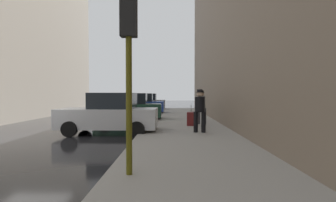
# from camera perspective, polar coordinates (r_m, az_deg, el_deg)

# --- Properties ---
(ground_plane) EXTENTS (120.00, 120.00, 0.00)m
(ground_plane) POSITION_cam_1_polar(r_m,az_deg,el_deg) (11.18, -28.07, -7.59)
(ground_plane) COLOR black
(sidewalk) EXTENTS (4.00, 40.00, 0.15)m
(sidewalk) POSITION_cam_1_polar(r_m,az_deg,el_deg) (9.84, 4.62, -8.19)
(sidewalk) COLOR gray
(sidewalk) RESTS_ON ground_plane
(parked_silver_sedan) EXTENTS (4.22, 2.09, 1.79)m
(parked_silver_sedan) POSITION_cam_1_polar(r_m,az_deg,el_deg) (11.71, -12.59, -2.85)
(parked_silver_sedan) COLOR #B7BABF
(parked_silver_sedan) RESTS_ON ground_plane
(parked_dark_green_sedan) EXTENTS (4.25, 2.15, 1.79)m
(parked_dark_green_sedan) POSITION_cam_1_polar(r_m,az_deg,el_deg) (17.05, -8.40, -1.47)
(parked_dark_green_sedan) COLOR #193828
(parked_dark_green_sedan) RESTS_ON ground_plane
(parked_blue_sedan) EXTENTS (4.24, 2.14, 1.79)m
(parked_blue_sedan) POSITION_cam_1_polar(r_m,az_deg,el_deg) (22.47, -6.21, -0.74)
(parked_blue_sedan) COLOR navy
(parked_blue_sedan) RESTS_ON ground_plane
(parked_gray_coupe) EXTENTS (4.21, 2.08, 1.79)m
(parked_gray_coupe) POSITION_cam_1_polar(r_m,az_deg,el_deg) (27.96, -4.86, -0.30)
(parked_gray_coupe) COLOR slate
(parked_gray_coupe) RESTS_ON ground_plane
(fire_hydrant) EXTENTS (0.42, 0.22, 0.70)m
(fire_hydrant) POSITION_cam_1_polar(r_m,az_deg,el_deg) (12.01, -3.55, -4.40)
(fire_hydrant) COLOR red
(fire_hydrant) RESTS_ON sidewalk
(traffic_light) EXTENTS (0.32, 0.32, 3.60)m
(traffic_light) POSITION_cam_1_polar(r_m,az_deg,el_deg) (5.29, -8.53, 12.65)
(traffic_light) COLOR #514C0F
(traffic_light) RESTS_ON sidewalk
(pedestrian_with_beanie) EXTENTS (0.53, 0.47, 1.78)m
(pedestrian_with_beanie) POSITION_cam_1_polar(r_m,az_deg,el_deg) (13.95, 7.30, -0.95)
(pedestrian_with_beanie) COLOR #333338
(pedestrian_with_beanie) RESTS_ON sidewalk
(pedestrian_with_fedora) EXTENTS (0.52, 0.47, 1.78)m
(pedestrian_with_fedora) POSITION_cam_1_polar(r_m,az_deg,el_deg) (10.88, 6.90, -1.64)
(pedestrian_with_fedora) COLOR black
(pedestrian_with_fedora) RESTS_ON sidewalk
(rolling_suitcase) EXTENTS (0.46, 0.62, 1.04)m
(rolling_suitcase) POSITION_cam_1_polar(r_m,az_deg,el_deg) (13.31, 5.05, -3.85)
(rolling_suitcase) COLOR #591414
(rolling_suitcase) RESTS_ON sidewalk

